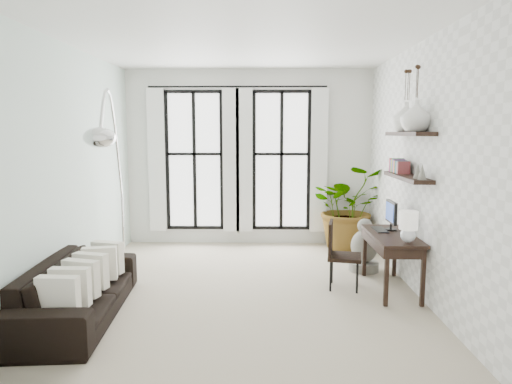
{
  "coord_description": "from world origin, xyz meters",
  "views": [
    {
      "loc": [
        0.28,
        -5.91,
        2.07
      ],
      "look_at": [
        0.17,
        0.3,
        1.26
      ],
      "focal_mm": 32.0,
      "sensor_mm": 36.0,
      "label": 1
    }
  ],
  "objects_px": {
    "desk_chair": "(338,250)",
    "plant": "(349,207)",
    "desk": "(393,238)",
    "arc_lamp": "(111,135)",
    "sofa": "(78,290)",
    "buddha": "(364,249)"
  },
  "relations": [
    {
      "from": "sofa",
      "to": "desk",
      "type": "height_order",
      "value": "desk"
    },
    {
      "from": "desk",
      "to": "desk_chair",
      "type": "distance_m",
      "value": 0.72
    },
    {
      "from": "desk",
      "to": "arc_lamp",
      "type": "distance_m",
      "value": 3.88
    },
    {
      "from": "desk",
      "to": "desk_chair",
      "type": "xyz_separation_m",
      "value": [
        -0.67,
        0.14,
        -0.2
      ]
    },
    {
      "from": "sofa",
      "to": "arc_lamp",
      "type": "distance_m",
      "value": 1.99
    },
    {
      "from": "buddha",
      "to": "plant",
      "type": "bearing_deg",
      "value": 89.6
    },
    {
      "from": "sofa",
      "to": "desk_chair",
      "type": "relative_size",
      "value": 2.45
    },
    {
      "from": "desk_chair",
      "to": "buddha",
      "type": "xyz_separation_m",
      "value": [
        0.51,
        0.76,
        -0.18
      ]
    },
    {
      "from": "desk",
      "to": "arc_lamp",
      "type": "xyz_separation_m",
      "value": [
        -3.64,
        0.1,
        1.32
      ]
    },
    {
      "from": "plant",
      "to": "arc_lamp",
      "type": "bearing_deg",
      "value": -148.16
    },
    {
      "from": "desk_chair",
      "to": "plant",
      "type": "bearing_deg",
      "value": 87.63
    },
    {
      "from": "sofa",
      "to": "arc_lamp",
      "type": "relative_size",
      "value": 0.84
    },
    {
      "from": "arc_lamp",
      "to": "desk",
      "type": "bearing_deg",
      "value": -1.61
    },
    {
      "from": "plant",
      "to": "desk",
      "type": "bearing_deg",
      "value": -86.19
    },
    {
      "from": "plant",
      "to": "desk",
      "type": "relative_size",
      "value": 1.18
    },
    {
      "from": "buddha",
      "to": "sofa",
      "type": "bearing_deg",
      "value": -153.26
    },
    {
      "from": "desk",
      "to": "buddha",
      "type": "xyz_separation_m",
      "value": [
        -0.16,
        0.9,
        -0.37
      ]
    },
    {
      "from": "plant",
      "to": "buddha",
      "type": "height_order",
      "value": "plant"
    },
    {
      "from": "sofa",
      "to": "buddha",
      "type": "distance_m",
      "value": 4.02
    },
    {
      "from": "sofa",
      "to": "desk",
      "type": "bearing_deg",
      "value": -80.69
    },
    {
      "from": "desk",
      "to": "desk_chair",
      "type": "relative_size",
      "value": 1.42
    },
    {
      "from": "buddha",
      "to": "desk",
      "type": "bearing_deg",
      "value": -79.87
    }
  ]
}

